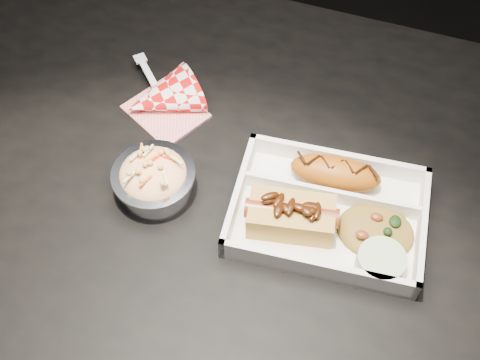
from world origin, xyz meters
name	(u,v)px	position (x,y,z in m)	size (l,w,h in m)	color
floor	(233,359)	(0.00, 0.00, -0.03)	(4.00, 4.00, 0.05)	black
dining_table	(228,215)	(0.00, 0.00, 0.66)	(1.20, 0.80, 0.75)	black
food_tray	(327,214)	(0.15, -0.01, 0.76)	(0.27, 0.20, 0.04)	silver
fried_pastry	(335,173)	(0.14, 0.04, 0.78)	(0.12, 0.05, 0.04)	#A45310
hotdog	(291,215)	(0.10, -0.04, 0.78)	(0.12, 0.08, 0.06)	#BB8E40
fried_rice_mound	(377,227)	(0.21, -0.02, 0.77)	(0.10, 0.08, 0.03)	olive
cupcake_liner	(380,263)	(0.23, -0.07, 0.77)	(0.06, 0.06, 0.03)	#ACC695
foil_coleslaw_cup	(154,178)	(-0.09, -0.05, 0.78)	(0.11, 0.11, 0.07)	silver
napkin_fork	(161,99)	(-0.14, 0.10, 0.77)	(0.16, 0.15, 0.10)	red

